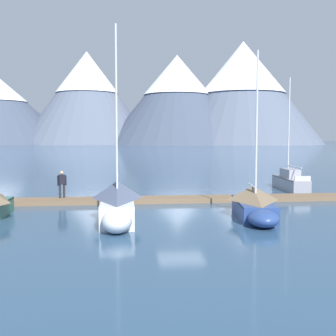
% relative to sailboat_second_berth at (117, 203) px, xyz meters
% --- Properties ---
extents(ground_plane, '(700.00, 700.00, 0.00)m').
position_rel_sailboat_second_berth_xyz_m(ground_plane, '(3.41, 1.74, -0.92)').
color(ground_plane, '#2D4C6B').
extents(mountain_central_massif, '(74.45, 74.45, 51.75)m').
position_rel_sailboat_second_berth_xyz_m(mountain_central_massif, '(-17.19, 220.07, 26.24)').
color(mountain_central_massif, slate).
rests_on(mountain_central_massif, ground).
extents(mountain_shoulder_ridge, '(78.30, 78.30, 48.26)m').
position_rel_sailboat_second_berth_xyz_m(mountain_shoulder_ridge, '(32.06, 206.49, 24.39)').
color(mountain_shoulder_ridge, '#424C60').
rests_on(mountain_shoulder_ridge, ground).
extents(mountain_east_summit, '(87.84, 87.84, 56.39)m').
position_rel_sailboat_second_berth_xyz_m(mountain_east_summit, '(68.68, 205.78, 29.03)').
color(mountain_east_summit, slate).
rests_on(mountain_east_summit, ground).
extents(dock, '(25.73, 2.00, 0.30)m').
position_rel_sailboat_second_berth_xyz_m(dock, '(3.41, 5.74, -0.78)').
color(dock, brown).
rests_on(dock, ground).
extents(sailboat_second_berth, '(1.82, 6.16, 9.37)m').
position_rel_sailboat_second_berth_xyz_m(sailboat_second_berth, '(0.00, 0.00, 0.00)').
color(sailboat_second_berth, silver).
rests_on(sailboat_second_berth, ground).
extents(sailboat_mid_dock_port, '(2.47, 5.88, 8.35)m').
position_rel_sailboat_second_berth_xyz_m(sailboat_mid_dock_port, '(6.93, 0.09, -0.19)').
color(sailboat_mid_dock_port, navy).
rests_on(sailboat_mid_dock_port, ground).
extents(sailboat_mid_dock_starboard, '(1.69, 6.20, 8.71)m').
position_rel_sailboat_second_berth_xyz_m(sailboat_mid_dock_starboard, '(13.36, 11.00, -0.27)').
color(sailboat_mid_dock_starboard, '#93939E').
rests_on(sailboat_mid_dock_starboard, ground).
extents(person_on_dock, '(0.54, 0.36, 1.69)m').
position_rel_sailboat_second_berth_xyz_m(person_on_dock, '(-3.45, 6.21, 0.34)').
color(person_on_dock, '#232328').
rests_on(person_on_dock, dock).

